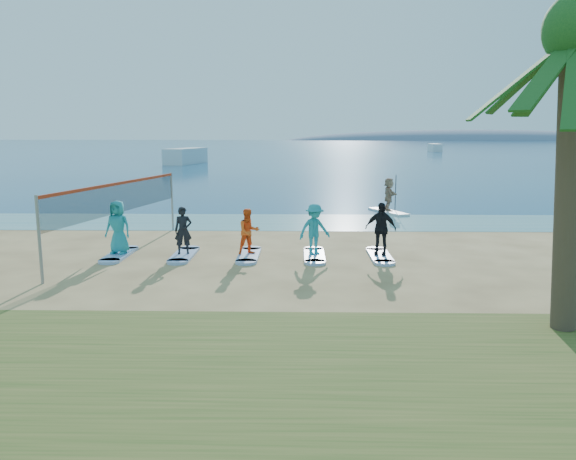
{
  "coord_description": "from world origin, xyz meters",
  "views": [
    {
      "loc": [
        0.5,
        -15.72,
        4.19
      ],
      "look_at": [
        0.1,
        2.0,
        1.1
      ],
      "focal_mm": 35.0,
      "sensor_mm": 36.0,
      "label": 1
    }
  ],
  "objects_px": {
    "student_3": "(314,229)",
    "student_4": "(381,229)",
    "boat_offshore_b": "(435,152)",
    "surfboard_2": "(249,255)",
    "volleyball_net": "(119,198)",
    "surfboard_0": "(119,254)",
    "student_0": "(118,227)",
    "student_1": "(183,230)",
    "paddleboarder": "(389,194)",
    "surfboard_3": "(314,255)",
    "boat_offshore_a": "(186,164)",
    "surfboard_4": "(380,256)",
    "paddleboard": "(388,212)",
    "surfboard_1": "(184,255)",
    "student_2": "(249,231)"
  },
  "relations": [
    {
      "from": "boat_offshore_b",
      "to": "student_2",
      "type": "relative_size",
      "value": 4.21
    },
    {
      "from": "paddleboarder",
      "to": "surfboard_1",
      "type": "xyz_separation_m",
      "value": [
        -8.64,
        -10.73,
        -0.94
      ]
    },
    {
      "from": "boat_offshore_b",
      "to": "student_4",
      "type": "height_order",
      "value": "student_4"
    },
    {
      "from": "surfboard_2",
      "to": "surfboard_4",
      "type": "xyz_separation_m",
      "value": [
        4.47,
        0.0,
        0.0
      ]
    },
    {
      "from": "boat_offshore_a",
      "to": "surfboard_2",
      "type": "bearing_deg",
      "value": -64.22
    },
    {
      "from": "paddleboarder",
      "to": "student_2",
      "type": "bearing_deg",
      "value": 145.03
    },
    {
      "from": "surfboard_0",
      "to": "student_3",
      "type": "relative_size",
      "value": 1.27
    },
    {
      "from": "surfboard_0",
      "to": "student_3",
      "type": "height_order",
      "value": "student_3"
    },
    {
      "from": "paddleboarder",
      "to": "student_4",
      "type": "height_order",
      "value": "student_4"
    },
    {
      "from": "volleyball_net",
      "to": "paddleboard",
      "type": "distance_m",
      "value": 14.96
    },
    {
      "from": "paddleboard",
      "to": "volleyball_net",
      "type": "bearing_deg",
      "value": -161.08
    },
    {
      "from": "volleyball_net",
      "to": "surfboard_3",
      "type": "bearing_deg",
      "value": -6.59
    },
    {
      "from": "surfboard_0",
      "to": "paddleboarder",
      "type": "bearing_deg",
      "value": 44.61
    },
    {
      "from": "paddleboarder",
      "to": "surfboard_3",
      "type": "relative_size",
      "value": 0.79
    },
    {
      "from": "volleyball_net",
      "to": "boat_offshore_a",
      "type": "bearing_deg",
      "value": 99.19
    },
    {
      "from": "surfboard_0",
      "to": "student_3",
      "type": "xyz_separation_m",
      "value": [
        6.71,
        0.0,
        0.91
      ]
    },
    {
      "from": "student_2",
      "to": "surfboard_4",
      "type": "relative_size",
      "value": 0.71
    },
    {
      "from": "student_1",
      "to": "surfboard_2",
      "type": "bearing_deg",
      "value": -13.92
    },
    {
      "from": "volleyball_net",
      "to": "boat_offshore_b",
      "type": "xyz_separation_m",
      "value": [
        35.97,
        106.04,
        -1.9
      ]
    },
    {
      "from": "paddleboard",
      "to": "student_4",
      "type": "bearing_deg",
      "value": -123.25
    },
    {
      "from": "student_1",
      "to": "student_2",
      "type": "distance_m",
      "value": 2.24
    },
    {
      "from": "student_4",
      "to": "boat_offshore_b",
      "type": "bearing_deg",
      "value": 93.37
    },
    {
      "from": "surfboard_0",
      "to": "student_2",
      "type": "height_order",
      "value": "student_2"
    },
    {
      "from": "paddleboard",
      "to": "boat_offshore_b",
      "type": "height_order",
      "value": "boat_offshore_b"
    },
    {
      "from": "paddleboard",
      "to": "surfboard_3",
      "type": "xyz_separation_m",
      "value": [
        -4.16,
        -10.73,
        -0.01
      ]
    },
    {
      "from": "paddleboarder",
      "to": "student_0",
      "type": "height_order",
      "value": "student_0"
    },
    {
      "from": "paddleboard",
      "to": "student_0",
      "type": "bearing_deg",
      "value": -158.45
    },
    {
      "from": "paddleboard",
      "to": "student_4",
      "type": "distance_m",
      "value": 10.94
    },
    {
      "from": "paddleboarder",
      "to": "boat_offshore_a",
      "type": "bearing_deg",
      "value": 19.29
    },
    {
      "from": "paddleboarder",
      "to": "student_3",
      "type": "relative_size",
      "value": 1.0
    },
    {
      "from": "student_0",
      "to": "student_4",
      "type": "distance_m",
      "value": 8.94
    },
    {
      "from": "volleyball_net",
      "to": "student_4",
      "type": "xyz_separation_m",
      "value": [
        9.11,
        -0.79,
        -0.92
      ]
    },
    {
      "from": "volleyball_net",
      "to": "student_0",
      "type": "height_order",
      "value": "volleyball_net"
    },
    {
      "from": "surfboard_4",
      "to": "volleyball_net",
      "type": "bearing_deg",
      "value": 175.02
    },
    {
      "from": "surfboard_0",
      "to": "student_0",
      "type": "height_order",
      "value": "student_0"
    },
    {
      "from": "volleyball_net",
      "to": "student_1",
      "type": "distance_m",
      "value": 2.72
    },
    {
      "from": "paddleboarder",
      "to": "student_3",
      "type": "bearing_deg",
      "value": 154.63
    },
    {
      "from": "volleyball_net",
      "to": "surfboard_0",
      "type": "distance_m",
      "value": 2.03
    },
    {
      "from": "student_3",
      "to": "student_4",
      "type": "distance_m",
      "value": 2.24
    },
    {
      "from": "paddleboarder",
      "to": "surfboard_3",
      "type": "bearing_deg",
      "value": 154.63
    },
    {
      "from": "boat_offshore_b",
      "to": "surfboard_2",
      "type": "height_order",
      "value": "boat_offshore_b"
    },
    {
      "from": "student_3",
      "to": "surfboard_4",
      "type": "distance_m",
      "value": 2.41
    },
    {
      "from": "surfboard_1",
      "to": "surfboard_3",
      "type": "distance_m",
      "value": 4.47
    },
    {
      "from": "paddleboarder",
      "to": "student_4",
      "type": "bearing_deg",
      "value": 165.66
    },
    {
      "from": "student_3",
      "to": "boat_offshore_b",
      "type": "bearing_deg",
      "value": 50.28
    },
    {
      "from": "surfboard_2",
      "to": "surfboard_4",
      "type": "height_order",
      "value": "same"
    },
    {
      "from": "student_0",
      "to": "student_1",
      "type": "xyz_separation_m",
      "value": [
        2.24,
        0.0,
        -0.1
      ]
    },
    {
      "from": "boat_offshore_a",
      "to": "student_1",
      "type": "height_order",
      "value": "student_1"
    },
    {
      "from": "paddleboarder",
      "to": "student_4",
      "type": "relative_size",
      "value": 0.97
    },
    {
      "from": "paddleboarder",
      "to": "surfboard_1",
      "type": "distance_m",
      "value": 13.8
    }
  ]
}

